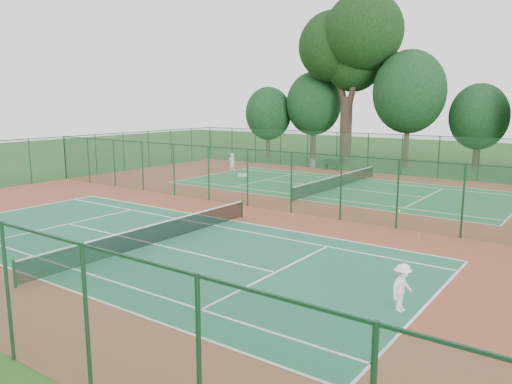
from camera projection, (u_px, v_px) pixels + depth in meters
ground at (269, 209)px, 29.33m from camera, size 120.00×120.00×0.00m
red_pad at (269, 209)px, 29.33m from camera, size 40.00×36.00×0.01m
court_near at (155, 244)px, 22.12m from camera, size 23.77×10.97×0.01m
court_far at (337, 188)px, 36.53m from camera, size 23.77×10.97×0.01m
fence_north at (385, 154)px, 43.42m from camera, size 40.00×0.09×3.50m
fence_west at (65, 158)px, 40.46m from camera, size 0.09×36.00×3.50m
fence_divider at (269, 180)px, 29.01m from camera, size 40.00×0.09×3.50m
tennis_net_near at (155, 233)px, 22.03m from camera, size 0.10×12.90×0.97m
tennis_net_far at (338, 181)px, 36.43m from camera, size 0.10×12.90×0.97m
player_near at (402, 288)px, 14.95m from camera, size 0.71×1.04×1.48m
player_far at (232, 164)px, 43.24m from camera, size 0.60×0.75×1.82m
trash_bin at (313, 164)px, 46.96m from camera, size 0.65×0.65×0.91m
bench at (332, 164)px, 46.03m from camera, size 1.67×0.64×1.00m
kit_bag at (242, 175)px, 41.98m from camera, size 0.75×0.29×0.28m
stray_ball_a at (314, 217)px, 27.20m from camera, size 0.06×0.06×0.06m
stray_ball_b at (418, 234)px, 23.73m from camera, size 0.07×0.07×0.07m
stray_ball_c at (291, 214)px, 27.87m from camera, size 0.07×0.07×0.07m
big_tree at (351, 44)px, 49.64m from camera, size 10.90×7.97×16.74m
evergreen_row at (413, 167)px, 48.45m from camera, size 39.00×5.00×12.00m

